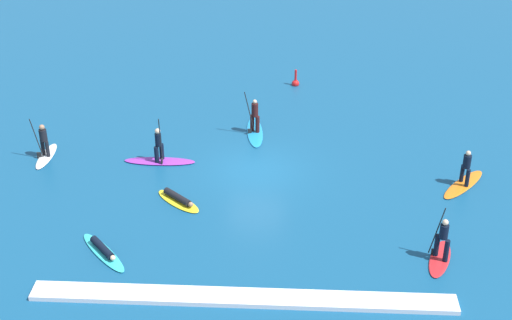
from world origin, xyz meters
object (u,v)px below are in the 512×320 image
object	(u,v)px
surfer_on_purple_board	(159,155)
surfer_on_teal_board	(103,251)
surfer_on_blue_board	(255,125)
surfer_on_yellow_board	(178,199)
surfer_on_orange_board	(464,178)
surfer_on_white_board	(45,148)
surfer_on_red_board	(441,249)
marker_buoy	(295,82)

from	to	relation	value
surfer_on_purple_board	surfer_on_teal_board	bearing A→B (deg)	-97.99
surfer_on_purple_board	surfer_on_blue_board	world-z (taller)	surfer_on_purple_board
surfer_on_yellow_board	surfer_on_teal_board	xyz separation A→B (m)	(-2.29, -3.69, 0.00)
surfer_on_blue_board	surfer_on_orange_board	world-z (taller)	surfer_on_blue_board
surfer_on_white_board	surfer_on_yellow_board	distance (m)	7.53
surfer_on_yellow_board	surfer_on_purple_board	bearing A→B (deg)	153.82
surfer_on_white_board	surfer_on_red_board	xyz separation A→B (m)	(16.86, -6.96, 0.01)
surfer_on_yellow_board	surfer_on_orange_board	distance (m)	12.28
surfer_on_blue_board	surfer_on_yellow_board	size ratio (longest dim) A/B	1.42
surfer_on_yellow_board	surfer_on_red_board	size ratio (longest dim) A/B	0.92
surfer_on_blue_board	surfer_on_red_board	distance (m)	12.35
surfer_on_purple_board	surfer_on_orange_board	world-z (taller)	surfer_on_purple_board
surfer_on_orange_board	surfer_on_teal_board	world-z (taller)	surfer_on_orange_board
surfer_on_yellow_board	surfer_on_teal_board	bearing A→B (deg)	-79.83
surfer_on_red_board	surfer_on_teal_board	world-z (taller)	surfer_on_red_board
surfer_on_red_board	surfer_on_orange_board	world-z (taller)	surfer_on_red_board
surfer_on_purple_board	surfer_on_blue_board	xyz separation A→B (m)	(4.18, 3.15, 0.07)
surfer_on_teal_board	surfer_on_red_board	bearing A→B (deg)	50.59
surfer_on_orange_board	marker_buoy	bearing A→B (deg)	73.69
surfer_on_white_board	surfer_on_teal_board	size ratio (longest dim) A/B	0.92
surfer_on_yellow_board	surfer_on_blue_board	bearing A→B (deg)	108.25
surfer_on_blue_board	surfer_on_red_board	xyz separation A→B (m)	(7.37, -9.91, 0.06)
surfer_on_red_board	surfer_on_orange_board	distance (m)	5.73
surfer_on_blue_board	surfer_on_red_board	bearing A→B (deg)	30.63
surfer_on_blue_board	marker_buoy	bearing A→B (deg)	155.68
surfer_on_blue_board	marker_buoy	size ratio (longest dim) A/B	3.21
surfer_on_white_board	surfer_on_teal_board	xyz separation A→B (m)	(4.36, -7.21, -0.35)
surfer_on_white_board	surfer_on_red_board	distance (m)	18.24
surfer_on_white_board	surfer_on_blue_board	xyz separation A→B (m)	(9.50, 2.95, -0.05)
surfer_on_yellow_board	surfer_on_orange_board	bearing A→B (deg)	51.17
surfer_on_red_board	marker_buoy	bearing A→B (deg)	36.76
surfer_on_white_board	surfer_on_red_board	bearing A→B (deg)	68.63
surfer_on_red_board	surfer_on_yellow_board	bearing A→B (deg)	89.37
surfer_on_purple_board	surfer_on_white_board	world-z (taller)	surfer_on_purple_board
surfer_on_blue_board	surfer_on_red_board	world-z (taller)	surfer_on_blue_board
surfer_on_blue_board	surfer_on_teal_board	size ratio (longest dim) A/B	1.22
surfer_on_red_board	surfer_on_teal_board	size ratio (longest dim) A/B	0.94
surfer_on_white_board	surfer_on_yellow_board	world-z (taller)	surfer_on_white_board
surfer_on_yellow_board	surfer_on_orange_board	xyz separation A→B (m)	(12.12, 1.96, 0.26)
surfer_on_red_board	surfer_on_orange_board	size ratio (longest dim) A/B	0.87
surfer_on_purple_board	surfer_on_blue_board	bearing A→B (deg)	36.80
surfer_on_white_board	surfer_on_red_board	world-z (taller)	surfer_on_red_board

